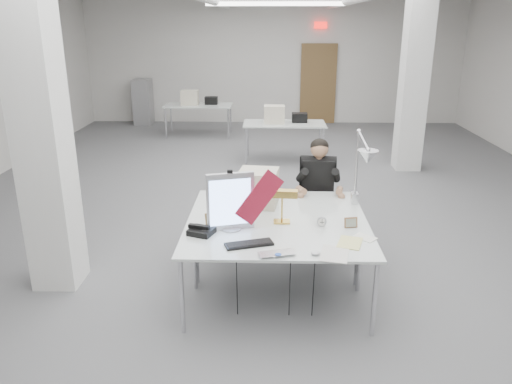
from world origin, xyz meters
TOP-DOWN VIEW (x-y plane):
  - room_shell at (0.04, 0.13)m, footprint 10.04×14.04m
  - desk_main at (0.00, -2.50)m, footprint 1.80×0.90m
  - desk_second at (0.00, -1.60)m, footprint 1.80×0.90m
  - bg_desk_a at (0.20, 3.00)m, footprint 1.60×0.80m
  - bg_desk_b at (-1.80, 5.20)m, footprint 1.60×0.80m
  - filing_cabinet at (-3.50, 6.65)m, footprint 0.45×0.55m
  - office_chair at (0.51, -0.91)m, footprint 0.58×0.58m
  - seated_person at (0.51, -0.96)m, footprint 0.49×0.59m
  - monitor at (-0.45, -2.29)m, footprint 0.45×0.17m
  - pennant at (-0.17, -2.33)m, footprint 0.46×0.20m
  - keyboard at (-0.26, -2.65)m, footprint 0.45×0.27m
  - laptop at (-0.00, -2.89)m, footprint 0.35×0.28m
  - mouse at (0.32, -2.84)m, footprint 0.09×0.06m
  - bankers_lamp at (0.04, -2.11)m, footprint 0.31×0.15m
  - desk_phone at (-0.71, -2.42)m, footprint 0.27×0.26m
  - picture_frame_left at (-0.63, -2.17)m, footprint 0.15×0.10m
  - picture_frame_right at (0.71, -2.22)m, footprint 0.13×0.06m
  - desk_clock at (0.43, -2.20)m, footprint 0.10×0.04m
  - paper_stack_a at (0.48, -2.82)m, footprint 0.29×0.37m
  - paper_stack_b at (0.65, -2.59)m, footprint 0.27×0.33m
  - paper_stack_c at (0.80, -2.47)m, footprint 0.24×0.24m
  - beige_monitor at (-0.20, -1.61)m, footprint 0.45×0.44m
  - architect_lamp at (0.85, -1.79)m, footprint 0.34×0.66m

SIDE VIEW (x-z plane):
  - office_chair at x=0.51m, z-range 0.00..1.09m
  - filing_cabinet at x=-3.50m, z-range 0.00..1.20m
  - desk_main at x=0.00m, z-range 0.73..0.75m
  - desk_second at x=0.00m, z-range 0.73..0.75m
  - bg_desk_a at x=0.20m, z-range 0.73..0.75m
  - bg_desk_b at x=-1.80m, z-range 0.73..0.75m
  - paper_stack_c at x=0.80m, z-range 0.76..0.76m
  - paper_stack_a at x=0.48m, z-range 0.76..0.76m
  - paper_stack_b at x=0.65m, z-range 0.76..0.76m
  - keyboard at x=-0.26m, z-range 0.76..0.78m
  - laptop at x=0.00m, z-range 0.76..0.78m
  - mouse at x=0.32m, z-range 0.76..0.79m
  - desk_phone at x=-0.71m, z-range 0.76..0.81m
  - desk_clock at x=0.43m, z-range 0.76..0.85m
  - picture_frame_right at x=0.71m, z-range 0.75..0.86m
  - picture_frame_left at x=-0.63m, z-range 0.75..0.87m
  - seated_person at x=0.51m, z-range 0.48..1.32m
  - bankers_lamp at x=0.04m, z-range 0.76..1.10m
  - beige_monitor at x=-0.20m, z-range 0.76..1.14m
  - monitor at x=-0.45m, z-range 0.76..1.32m
  - pennant at x=-0.17m, z-range 0.83..1.36m
  - architect_lamp at x=0.85m, z-range 0.75..1.56m
  - room_shell at x=0.04m, z-range 0.07..3.31m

